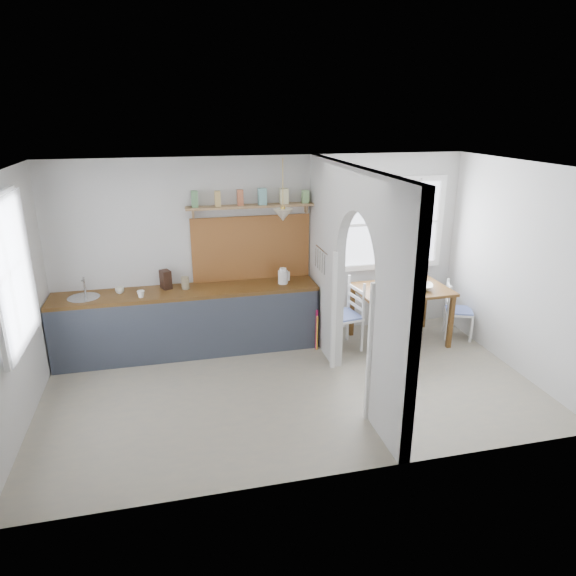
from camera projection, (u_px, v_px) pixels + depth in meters
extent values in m
cube|color=gray|center=(292.00, 388.00, 6.17)|extent=(5.80, 3.20, 0.01)
cube|color=beige|center=(293.00, 167.00, 5.32)|extent=(5.80, 3.20, 0.01)
cube|color=beige|center=(266.00, 250.00, 7.21)|extent=(5.80, 0.01, 2.60)
cube|color=beige|center=(338.00, 346.00, 4.27)|extent=(5.80, 0.01, 2.60)
cube|color=beige|center=(11.00, 307.00, 5.11)|extent=(0.01, 3.20, 2.60)
cube|color=beige|center=(519.00, 269.00, 6.37)|extent=(0.01, 3.20, 2.60)
cube|color=beige|center=(396.00, 321.00, 4.79)|extent=(0.12, 0.80, 2.60)
cube|color=beige|center=(326.00, 258.00, 6.81)|extent=(0.12, 1.20, 2.60)
cube|color=beige|center=(361.00, 218.00, 5.46)|extent=(0.12, 1.20, 1.05)
cube|color=brown|center=(187.00, 292.00, 6.83)|extent=(3.50, 0.60, 0.05)
cube|color=#454A57|center=(190.00, 331.00, 6.72)|extent=(3.50, 0.03, 0.85)
cube|color=#42281C|center=(189.00, 321.00, 7.03)|extent=(3.46, 0.45, 0.85)
cylinder|color=#BBBCBD|center=(84.00, 298.00, 6.55)|extent=(0.40, 0.40, 0.02)
cube|color=#925820|center=(251.00, 248.00, 7.13)|extent=(1.65, 0.03, 0.90)
cube|color=#AD7F53|center=(251.00, 206.00, 6.86)|extent=(1.75, 0.20, 0.03)
cube|color=#3F6B3E|center=(195.00, 200.00, 6.66)|extent=(0.09, 0.09, 0.18)
cube|color=#AF914A|center=(218.00, 200.00, 6.72)|extent=(0.09, 0.09, 0.18)
cube|color=brown|center=(240.00, 199.00, 6.79)|extent=(0.09, 0.09, 0.18)
cube|color=slate|center=(262.00, 198.00, 6.85)|extent=(0.09, 0.09, 0.18)
cube|color=#BBB685|center=(284.00, 197.00, 6.92)|extent=(0.09, 0.09, 0.18)
cube|color=#689B57|center=(305.00, 196.00, 6.98)|extent=(0.09, 0.09, 0.18)
cone|color=beige|center=(283.00, 215.00, 6.64)|extent=(0.26, 0.26, 0.16)
cylinder|color=#BBBCBD|center=(322.00, 250.00, 6.65)|extent=(0.02, 0.50, 0.02)
imported|color=white|center=(141.00, 294.00, 6.54)|extent=(0.11, 0.11, 0.09)
imported|color=beige|center=(120.00, 290.00, 6.68)|extent=(0.14, 0.14, 0.09)
cube|color=#42281C|center=(166.00, 279.00, 6.85)|extent=(0.17, 0.19, 0.25)
cylinder|color=#817658|center=(185.00, 283.00, 6.84)|extent=(0.11, 0.11, 0.17)
cube|color=#B71449|center=(317.00, 331.00, 7.09)|extent=(0.02, 0.03, 0.62)
cube|color=#F69F2E|center=(317.00, 333.00, 7.08)|extent=(0.02, 0.03, 0.51)
imported|color=silver|center=(421.00, 287.00, 7.12)|extent=(0.42, 0.42, 0.08)
imported|color=#659566|center=(399.00, 287.00, 7.05)|extent=(0.12, 0.12, 0.10)
cylinder|color=black|center=(382.00, 291.00, 7.02)|extent=(0.21, 0.21, 0.01)
imported|color=#4C325E|center=(396.00, 278.00, 7.29)|extent=(0.22, 0.22, 0.19)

